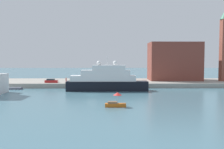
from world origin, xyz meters
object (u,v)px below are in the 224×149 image
large_yacht (106,81)px  mooring_bollard (105,82)px  person_figure (66,80)px  small_motorboat (116,101)px  parked_car (51,81)px  work_barge (13,88)px  harbor_building (174,61)px

large_yacht → mooring_bollard: size_ratio=29.59×
person_figure → large_yacht: bearing=-41.3°
small_motorboat → parked_car: small_motorboat is taller
large_yacht → person_figure: large_yacht is taller
large_yacht → work_barge: size_ratio=4.41×
harbor_building → parked_car: bearing=-167.0°
work_barge → mooring_bollard: (29.74, 3.79, 1.64)m
large_yacht → work_barge: 30.51m
harbor_building → mooring_bollard: 30.55m
parked_car → large_yacht: bearing=-28.0°
parked_car → person_figure: person_figure is taller
large_yacht → mooring_bollard: (-0.41, 7.54, -1.19)m
harbor_building → person_figure: bearing=-168.9°
small_motorboat → person_figure: 42.73m
mooring_bollard → large_yacht: bearing=-86.9°
harbor_building → person_figure: size_ratio=11.55×
parked_car → harbor_building: bearing=13.0°
parked_car → mooring_bollard: size_ratio=5.14×
harbor_building → person_figure: harbor_building is taller
large_yacht → small_motorboat: bearing=-85.0°
work_barge → harbor_building: bearing=16.7°
small_motorboat → mooring_bollard: (-2.74, 34.06, 0.86)m
small_motorboat → work_barge: (-32.48, 30.27, -0.78)m
large_yacht → harbor_building: harbor_building is taller
parked_car → work_barge: bearing=-149.2°
large_yacht → mooring_bollard: 7.65m
large_yacht → small_motorboat: size_ratio=5.79×
small_motorboat → person_figure: (-16.85, 39.25, 1.22)m
parked_car → person_figure: bearing=27.7°
work_barge → mooring_bollard: bearing=7.3°
large_yacht → small_motorboat: large_yacht is taller
mooring_bollard → harbor_building: bearing=26.3°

